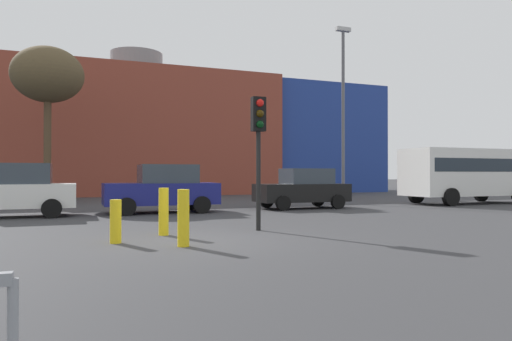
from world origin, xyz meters
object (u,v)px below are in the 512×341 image
at_px(parked_car_1, 12,190).
at_px(white_bus, 467,171).
at_px(street_lamp, 343,105).
at_px(traffic_light_island, 259,132).
at_px(bare_tree_0, 48,76).
at_px(bollard_yellow_2, 183,218).
at_px(bollard_yellow_1, 164,212).
at_px(bollard_yellow_0, 116,221).
at_px(parked_car_2, 163,189).
at_px(parked_car_3, 303,189).

relative_size(parked_car_1, white_bus, 0.63).
xyz_separation_m(parked_car_1, street_lamp, (14.53, 2.03, 4.04)).
bearing_deg(traffic_light_island, parked_car_1, -132.67).
height_order(bare_tree_0, bollard_yellow_2, bare_tree_0).
height_order(bollard_yellow_1, bollard_yellow_2, bollard_yellow_2).
bearing_deg(traffic_light_island, bollard_yellow_0, -72.59).
bearing_deg(parked_car_2, parked_car_3, 180.00).
relative_size(traffic_light_island, street_lamp, 0.40).
height_order(parked_car_1, bollard_yellow_0, parked_car_1).
relative_size(parked_car_3, traffic_light_island, 1.13).
xyz_separation_m(bollard_yellow_0, bollard_yellow_1, (1.19, 0.93, 0.11)).
distance_m(parked_car_1, white_bus, 20.47).
bearing_deg(street_lamp, parked_car_1, -172.06).
relative_size(parked_car_3, bollard_yellow_2, 3.40).
bearing_deg(white_bus, traffic_light_island, 25.20).
height_order(bare_tree_0, bollard_yellow_1, bare_tree_0).
xyz_separation_m(white_bus, bollard_yellow_2, (-16.37, -8.50, -1.04)).
relative_size(bollard_yellow_0, bollard_yellow_2, 0.80).
bearing_deg(parked_car_1, bollard_yellow_0, 110.53).
relative_size(parked_car_3, bollard_yellow_0, 4.26).
bearing_deg(bare_tree_0, bollard_yellow_2, -78.60).
bearing_deg(parked_car_2, bare_tree_0, -61.35).
distance_m(parked_car_2, bollard_yellow_0, 7.97).
bearing_deg(bollard_yellow_1, bollard_yellow_0, -141.99).
relative_size(parked_car_3, white_bus, 0.59).
height_order(traffic_light_island, bare_tree_0, bare_tree_0).
height_order(traffic_light_island, bollard_yellow_2, traffic_light_island).
xyz_separation_m(parked_car_2, bollard_yellow_2, (-1.10, -8.58, -0.34)).
distance_m(parked_car_1, bollard_yellow_2, 9.51).
bearing_deg(bare_tree_0, parked_car_3, -37.93).
xyz_separation_m(parked_car_1, bollard_yellow_2, (4.10, -8.58, -0.34)).
xyz_separation_m(traffic_light_island, bollard_yellow_1, (-2.49, -0.03, -2.01)).
relative_size(white_bus, street_lamp, 0.77).
bearing_deg(street_lamp, bollard_yellow_1, -140.36).
xyz_separation_m(parked_car_3, street_lamp, (3.30, 2.03, 4.10)).
height_order(bollard_yellow_0, street_lamp, street_lamp).
bearing_deg(bollard_yellow_0, white_bus, 23.11).
bearing_deg(white_bus, parked_car_3, -0.52).
bearing_deg(bare_tree_0, street_lamp, -24.07).
bearing_deg(bollard_yellow_2, parked_car_3, 50.24).
height_order(traffic_light_island, bollard_yellow_1, traffic_light_island).
relative_size(parked_car_1, bollard_yellow_0, 4.59).
xyz_separation_m(bollard_yellow_0, street_lamp, (11.69, 9.63, 4.49)).
xyz_separation_m(parked_car_3, bollard_yellow_2, (-7.14, -8.58, -0.27)).
bearing_deg(traffic_light_island, bollard_yellow_2, -48.60).
height_order(bollard_yellow_0, bollard_yellow_1, bollard_yellow_1).
bearing_deg(white_bus, bollard_yellow_1, 21.85).
relative_size(parked_car_1, bollard_yellow_1, 3.73).
bearing_deg(parked_car_2, bollard_yellow_1, 80.14).
xyz_separation_m(white_bus, street_lamp, (-5.93, 2.11, 3.34)).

